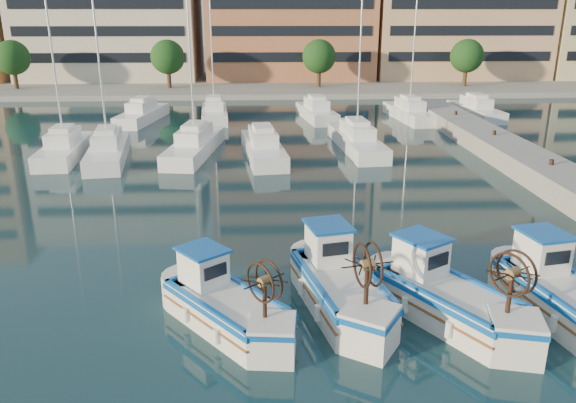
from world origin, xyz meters
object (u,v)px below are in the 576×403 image
(fishing_boat_a, at_px, (224,303))
(fishing_boat_c, at_px, (446,295))
(fishing_boat_d, at_px, (562,293))
(fishing_boat_b, at_px, (339,283))

(fishing_boat_a, bearing_deg, fishing_boat_c, -38.73)
(fishing_boat_d, bearing_deg, fishing_boat_c, 168.32)
(fishing_boat_a, xyz_separation_m, fishing_boat_b, (3.67, 0.99, 0.08))
(fishing_boat_b, height_order, fishing_boat_c, fishing_boat_b)
(fishing_boat_c, relative_size, fishing_boat_d, 0.99)
(fishing_boat_a, relative_size, fishing_boat_d, 0.89)
(fishing_boat_a, distance_m, fishing_boat_b, 3.81)
(fishing_boat_b, relative_size, fishing_boat_d, 1.01)
(fishing_boat_a, bearing_deg, fishing_boat_d, -39.09)
(fishing_boat_a, relative_size, fishing_boat_c, 0.89)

